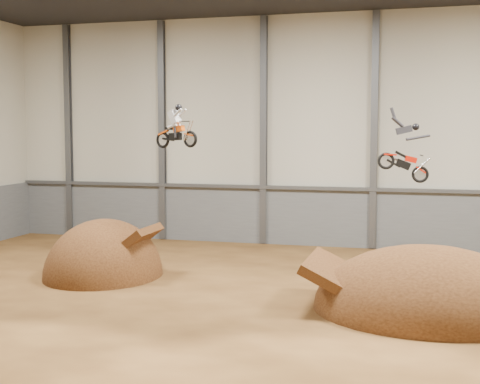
# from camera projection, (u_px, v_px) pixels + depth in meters

# --- Properties ---
(floor) EXTENTS (40.00, 40.00, 0.00)m
(floor) POSITION_uv_depth(u_px,v_px,m) (260.00, 308.00, 26.45)
(floor) COLOR #462A12
(floor) RESTS_ON ground
(back_wall) EXTENTS (40.00, 0.10, 14.00)m
(back_wall) POSITION_uv_depth(u_px,v_px,m) (318.00, 131.00, 40.23)
(back_wall) COLOR #B8B5A3
(back_wall) RESTS_ON ground
(lower_band_back) EXTENTS (39.80, 0.18, 3.50)m
(lower_band_back) POSITION_uv_depth(u_px,v_px,m) (317.00, 217.00, 40.61)
(lower_band_back) COLOR #5B5F63
(lower_band_back) RESTS_ON ground
(steel_rail) EXTENTS (39.80, 0.35, 0.20)m
(steel_rail) POSITION_uv_depth(u_px,v_px,m) (317.00, 188.00, 40.30)
(steel_rail) COLOR #47494F
(steel_rail) RESTS_ON lower_band_back
(steel_column_0) EXTENTS (0.40, 0.36, 13.90)m
(steel_column_0) POSITION_uv_depth(u_px,v_px,m) (69.00, 131.00, 44.40)
(steel_column_0) COLOR #47494F
(steel_column_0) RESTS_ON ground
(steel_column_1) EXTENTS (0.40, 0.36, 13.90)m
(steel_column_1) POSITION_uv_depth(u_px,v_px,m) (162.00, 131.00, 42.66)
(steel_column_1) COLOR #47494F
(steel_column_1) RESTS_ON ground
(steel_column_2) EXTENTS (0.40, 0.36, 13.90)m
(steel_column_2) POSITION_uv_depth(u_px,v_px,m) (264.00, 131.00, 40.91)
(steel_column_2) COLOR #47494F
(steel_column_2) RESTS_ON ground
(steel_column_3) EXTENTS (0.40, 0.36, 13.90)m
(steel_column_3) POSITION_uv_depth(u_px,v_px,m) (374.00, 131.00, 39.16)
(steel_column_3) COLOR #47494F
(steel_column_3) RESTS_ON ground
(takeoff_ramp) EXTENTS (5.53, 6.39, 5.53)m
(takeoff_ramp) POSITION_uv_depth(u_px,v_px,m) (104.00, 276.00, 32.27)
(takeoff_ramp) COLOR #371D0D
(takeoff_ramp) RESTS_ON ground
(landing_ramp) EXTENTS (8.87, 7.85, 5.12)m
(landing_ramp) POSITION_uv_depth(u_px,v_px,m) (427.00, 311.00, 25.95)
(landing_ramp) COLOR #371D0D
(landing_ramp) RESTS_ON ground
(fmx_rider_a) EXTENTS (2.55, 1.63, 2.17)m
(fmx_rider_a) POSITION_uv_depth(u_px,v_px,m) (176.00, 124.00, 29.98)
(fmx_rider_a) COLOR #D74F0C
(fmx_rider_b) EXTENTS (3.94, 1.45, 3.60)m
(fmx_rider_b) POSITION_uv_depth(u_px,v_px,m) (401.00, 145.00, 29.42)
(fmx_rider_b) COLOR #B91404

